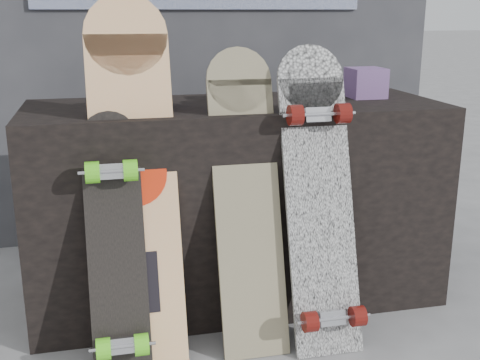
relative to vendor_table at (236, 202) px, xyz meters
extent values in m
plane|color=slate|center=(0.00, -0.50, -0.40)|extent=(60.00, 60.00, 0.00)
cube|color=black|center=(0.00, 0.00, 0.00)|extent=(1.60, 0.60, 0.80)
cube|color=#333338|center=(0.00, 0.85, 0.70)|extent=(2.40, 0.20, 2.20)
cube|color=#693F81|center=(-0.35, -0.04, 0.45)|extent=(0.18, 0.12, 0.10)
cube|color=#693F81|center=(0.56, 0.05, 0.46)|extent=(0.14, 0.14, 0.12)
cube|color=#D1B78C|center=(0.04, 0.11, 0.43)|extent=(0.22, 0.10, 0.06)
cube|color=beige|center=(-0.41, -0.32, 0.13)|extent=(0.28, 0.35, 1.07)
cylinder|color=beige|center=(-0.41, -0.15, 0.67)|extent=(0.28, 0.10, 0.27)
cylinder|color=red|center=(-0.41, -0.30, 0.22)|extent=(0.21, 0.07, 0.20)
cube|color=black|center=(-0.41, -0.41, -0.12)|extent=(0.11, 0.06, 0.19)
cube|color=beige|center=(-0.04, -0.35, 0.06)|extent=(0.23, 0.30, 0.92)
cylinder|color=beige|center=(-0.04, -0.20, 0.51)|extent=(0.23, 0.08, 0.22)
cube|color=white|center=(0.21, -0.39, 0.06)|extent=(0.24, 0.31, 0.92)
cylinder|color=white|center=(0.21, -0.24, 0.52)|extent=(0.24, 0.09, 0.23)
cube|color=silver|center=(0.21, -0.53, -0.26)|extent=(0.09, 0.04, 0.06)
cylinder|color=#5B110D|center=(0.13, -0.55, -0.25)|extent=(0.04, 0.07, 0.07)
cylinder|color=#5B110D|center=(0.30, -0.55, -0.25)|extent=(0.05, 0.07, 0.07)
cube|color=silver|center=(0.21, -0.32, 0.40)|extent=(0.09, 0.04, 0.06)
cylinder|color=#5B110D|center=(0.13, -0.34, 0.41)|extent=(0.04, 0.07, 0.07)
cylinder|color=#5B110D|center=(0.30, -0.34, 0.41)|extent=(0.05, 0.07, 0.07)
cube|color=black|center=(-0.49, -0.38, -0.03)|extent=(0.19, 0.25, 0.74)
cylinder|color=black|center=(-0.49, -0.26, 0.34)|extent=(0.19, 0.07, 0.18)
cube|color=silver|center=(-0.49, -0.51, -0.28)|extent=(0.09, 0.04, 0.06)
cylinder|color=#61E820|center=(-0.55, -0.53, -0.28)|extent=(0.04, 0.07, 0.07)
cylinder|color=#61E820|center=(-0.43, -0.53, -0.28)|extent=(0.05, 0.07, 0.07)
cube|color=silver|center=(-0.49, -0.34, 0.25)|extent=(0.09, 0.04, 0.06)
cylinder|color=#61E820|center=(-0.55, -0.36, 0.25)|extent=(0.04, 0.07, 0.07)
cylinder|color=#61E820|center=(-0.43, -0.36, 0.25)|extent=(0.05, 0.07, 0.07)
camera|label=1|loc=(-0.51, -2.25, 0.75)|focal=45.00mm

